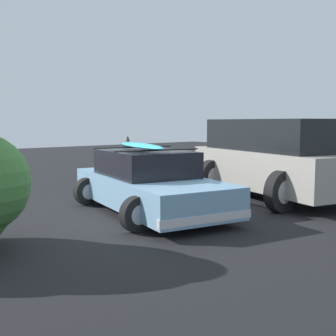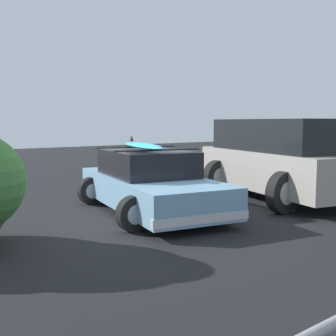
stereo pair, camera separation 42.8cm
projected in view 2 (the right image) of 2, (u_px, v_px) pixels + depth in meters
ground_plane at (137, 215)px, 8.30m from camera, size 44.00×44.00×0.02m
sedan_car at (149, 183)px, 8.56m from camera, size 2.80×4.49×1.53m
suv_car at (279, 158)px, 9.88m from camera, size 3.24×4.75×1.89m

